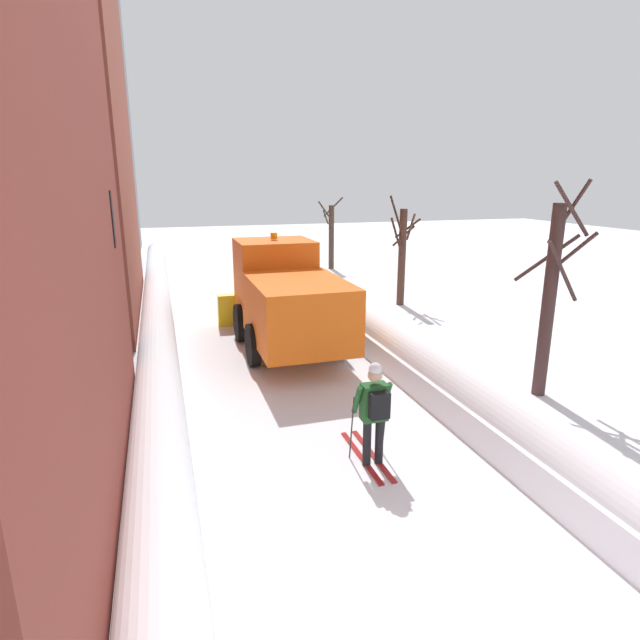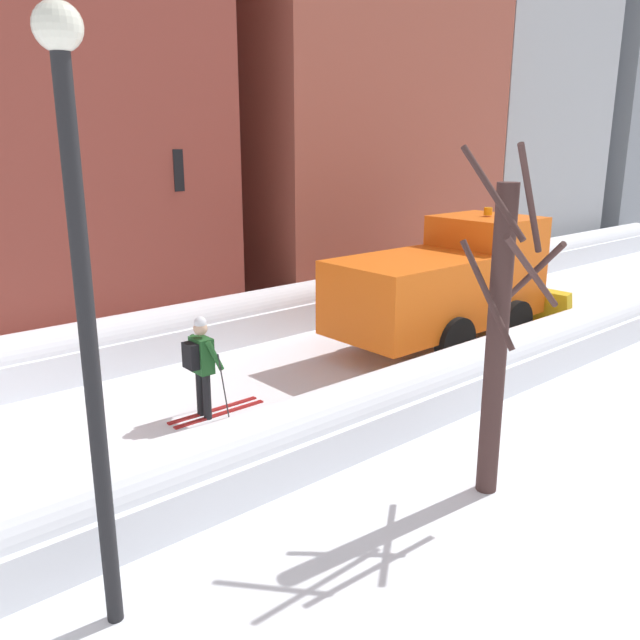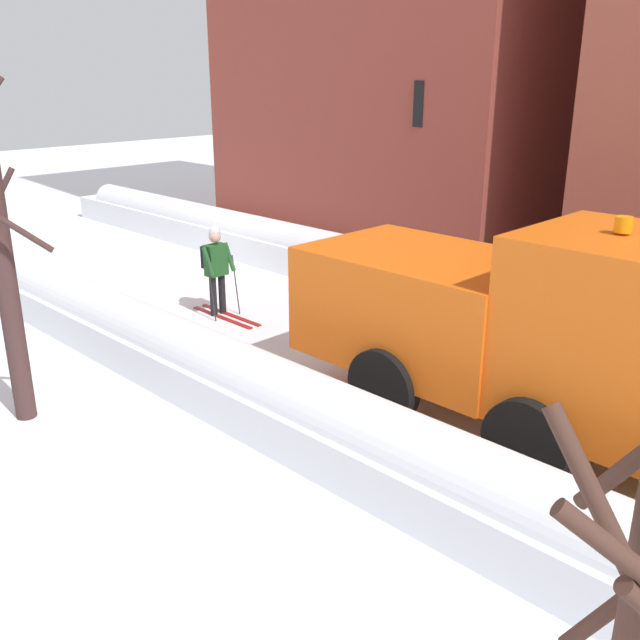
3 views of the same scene
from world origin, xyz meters
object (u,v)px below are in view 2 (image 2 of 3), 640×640
at_px(plow_truck, 448,283).
at_px(skier, 202,362).
at_px(traffic_light_pole, 177,211).
at_px(bare_tree_near, 499,334).
at_px(street_lamp, 82,270).

distance_m(plow_truck, skier, 6.50).
height_order(plow_truck, traffic_light_pole, traffic_light_pole).
relative_size(skier, bare_tree_near, 0.39).
xyz_separation_m(plow_truck, traffic_light_pole, (-4.04, -4.63, 1.65)).
distance_m(plow_truck, bare_tree_near, 6.73).
distance_m(traffic_light_pole, street_lamp, 9.28).
relative_size(plow_truck, skier, 3.31).
bearing_deg(street_lamp, skier, 138.58).
relative_size(traffic_light_pole, bare_tree_near, 0.96).
height_order(street_lamp, bare_tree_near, street_lamp).
height_order(skier, street_lamp, street_lamp).
bearing_deg(street_lamp, bare_tree_near, 79.12).
xyz_separation_m(skier, bare_tree_near, (4.70, 1.65, 1.25)).
relative_size(plow_truck, traffic_light_pole, 1.34).
bearing_deg(bare_tree_near, skier, -160.65).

